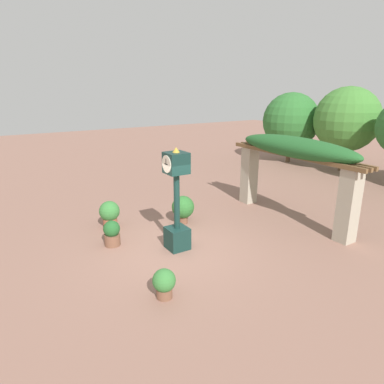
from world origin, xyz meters
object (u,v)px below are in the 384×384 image
Objects in this scene: potted_plant_near_left at (112,233)px; pedestal_clock at (177,203)px; potted_plant_near_right at (110,213)px; potted_plant_far_right at (183,208)px; potted_plant_far_left at (164,283)px.

pedestal_clock is at bearing 51.92° from potted_plant_near_left.
pedestal_clock is 3.22× the size of potted_plant_near_right.
potted_plant_far_right is (0.92, 2.26, 0.04)m from potted_plant_near_right.
pedestal_clock reaches higher than potted_plant_far_right.
potted_plant_far_right reaches higher than potted_plant_near_right.
pedestal_clock is 2.88m from potted_plant_near_right.
potted_plant_near_left is 3.15m from potted_plant_far_left.
potted_plant_near_left is 1.38m from potted_plant_near_right.
potted_plant_near_right reaches higher than potted_plant_far_left.
potted_plant_far_left is at bearing -36.47° from pedestal_clock.
potted_plant_near_right is at bearing 163.37° from potted_plant_near_left.
potted_plant_far_right is at bearing 143.93° from potted_plant_far_left.
potted_plant_far_left is (4.46, -0.32, -0.13)m from potted_plant_near_right.
pedestal_clock is 3.08× the size of potted_plant_far_right.
potted_plant_far_right is at bearing 144.44° from pedestal_clock.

